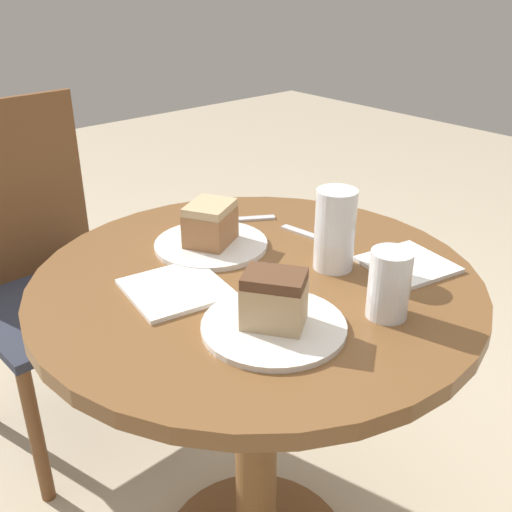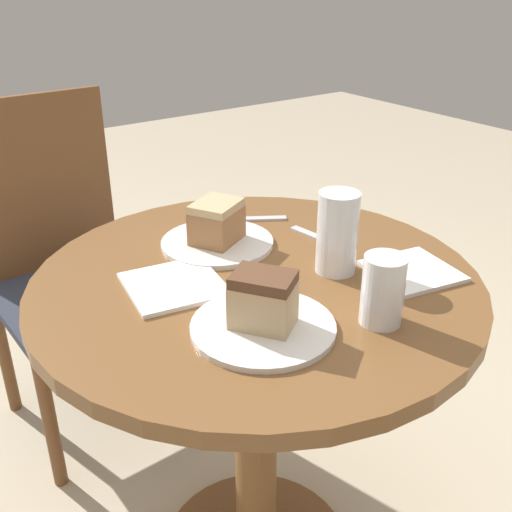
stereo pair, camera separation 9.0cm
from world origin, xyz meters
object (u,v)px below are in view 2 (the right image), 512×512
(glass_lemonade, at_px, (382,294))
(glass_water, at_px, (337,238))
(chair, at_px, (68,266))
(plate_near, at_px, (217,243))
(plate_far, at_px, (263,327))
(cake_slice_near, at_px, (217,222))
(cake_slice_far, at_px, (263,300))

(glass_lemonade, distance_m, glass_water, 0.18)
(chair, xyz_separation_m, plate_near, (0.13, -0.60, 0.27))
(plate_far, bearing_deg, glass_lemonade, -28.49)
(plate_far, height_order, cake_slice_near, cake_slice_near)
(plate_near, relative_size, glass_water, 1.48)
(chair, relative_size, cake_slice_far, 8.13)
(glass_water, bearing_deg, plate_far, -159.92)
(cake_slice_far, distance_m, glass_water, 0.24)
(plate_far, xyz_separation_m, cake_slice_far, (-0.00, 0.00, 0.05))
(cake_slice_near, xyz_separation_m, glass_water, (0.12, -0.22, 0.02))
(cake_slice_near, bearing_deg, glass_lemonade, -81.88)
(cake_slice_near, height_order, cake_slice_far, cake_slice_far)
(chair, height_order, cake_slice_far, chair)
(cake_slice_far, bearing_deg, chair, 91.32)
(cake_slice_far, distance_m, glass_lemonade, 0.19)
(cake_slice_far, bearing_deg, cake_slice_near, 70.34)
(plate_near, xyz_separation_m, glass_water, (0.12, -0.22, 0.06))
(plate_far, xyz_separation_m, glass_lemonade, (0.16, -0.09, 0.04))
(cake_slice_far, xyz_separation_m, glass_water, (0.23, 0.08, 0.01))
(plate_far, distance_m, glass_lemonade, 0.19)
(chair, height_order, plate_far, chair)
(plate_near, bearing_deg, plate_far, -109.66)
(plate_near, relative_size, cake_slice_far, 1.95)
(cake_slice_far, relative_size, glass_water, 0.76)
(plate_far, bearing_deg, cake_slice_far, 180.00)
(cake_slice_near, distance_m, glass_lemonade, 0.40)
(plate_far, distance_m, cake_slice_near, 0.32)
(cake_slice_far, bearing_deg, glass_lemonade, -28.49)
(glass_lemonade, bearing_deg, plate_near, 98.12)
(plate_near, distance_m, glass_water, 0.26)
(plate_near, distance_m, glass_lemonade, 0.40)
(chair, distance_m, glass_lemonade, 1.06)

